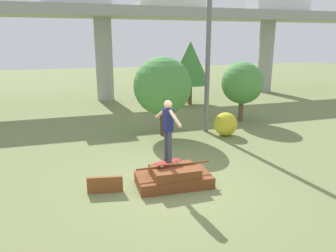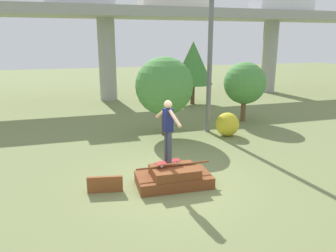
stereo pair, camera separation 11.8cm
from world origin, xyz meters
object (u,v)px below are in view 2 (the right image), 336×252
(skater, at_px, (168,126))
(car_on_overpass_mid, at_px, (281,3))
(skateboard, at_px, (168,162))
(bush_yellow_flowering, at_px, (227,124))
(tree_mid_back, at_px, (164,86))
(tree_behind_left, at_px, (193,63))
(utility_pole, at_px, (211,30))
(tree_behind_right, at_px, (245,83))
(car_on_overpass_right, at_px, (172,0))

(skater, height_order, car_on_overpass_mid, car_on_overpass_mid)
(skateboard, xyz_separation_m, car_on_overpass_mid, (12.64, 13.47, 5.72))
(bush_yellow_flowering, bearing_deg, tree_mid_back, 160.15)
(skateboard, xyz_separation_m, tree_behind_left, (4.95, 10.85, 1.82))
(utility_pole, relative_size, tree_behind_right, 2.87)
(skateboard, relative_size, car_on_overpass_mid, 0.17)
(skater, bearing_deg, car_on_overpass_mid, 46.84)
(skater, relative_size, bush_yellow_flowering, 1.72)
(utility_pole, height_order, bush_yellow_flowering, utility_pole)
(skateboard, distance_m, bush_yellow_flowering, 5.42)
(tree_behind_left, height_order, tree_mid_back, tree_behind_left)
(skateboard, bearing_deg, bush_yellow_flowering, 45.79)
(skater, relative_size, tree_behind_right, 0.58)
(tree_mid_back, bearing_deg, bush_yellow_flowering, -19.85)
(skater, relative_size, car_on_overpass_mid, 0.39)
(car_on_overpass_mid, distance_m, utility_pole, 13.00)
(skateboard, height_order, tree_behind_right, tree_behind_right)
(skater, distance_m, car_on_overpass_right, 15.62)
(car_on_overpass_right, relative_size, utility_pole, 0.54)
(utility_pole, bearing_deg, skateboard, -124.70)
(skateboard, bearing_deg, utility_pole, 55.30)
(car_on_overpass_mid, bearing_deg, bush_yellow_flowering, -132.73)
(skateboard, bearing_deg, tree_mid_back, 74.58)
(tree_behind_left, bearing_deg, skateboard, -114.51)
(tree_mid_back, relative_size, bush_yellow_flowering, 3.33)
(skateboard, distance_m, tree_behind_right, 8.32)
(skateboard, bearing_deg, skater, 180.00)
(car_on_overpass_mid, height_order, tree_mid_back, car_on_overpass_mid)
(utility_pole, distance_m, bush_yellow_flowering, 3.89)
(car_on_overpass_mid, xyz_separation_m, tree_behind_right, (-6.94, -7.52, -4.54))
(skater, bearing_deg, tree_behind_right, 46.29)
(car_on_overpass_mid, relative_size, tree_behind_left, 1.14)
(car_on_overpass_right, bearing_deg, car_on_overpass_mid, -4.68)
(utility_pole, xyz_separation_m, tree_behind_right, (2.42, 1.23, -2.39))
(skateboard, relative_size, utility_pole, 0.09)
(tree_behind_left, distance_m, tree_behind_right, 4.99)
(skateboard, distance_m, utility_pole, 6.76)
(car_on_overpass_right, bearing_deg, skater, -108.30)
(utility_pole, relative_size, bush_yellow_flowering, 8.47)
(car_on_overpass_mid, xyz_separation_m, car_on_overpass_right, (-7.96, 0.65, 0.02))
(tree_mid_back, bearing_deg, skater, -105.42)
(tree_behind_left, bearing_deg, tree_behind_right, -81.33)
(skateboard, height_order, tree_behind_left, tree_behind_left)
(tree_behind_right, bearing_deg, car_on_overpass_mid, 47.28)
(bush_yellow_flowering, bearing_deg, utility_pole, 121.26)
(skateboard, height_order, tree_mid_back, tree_mid_back)
(utility_pole, height_order, tree_behind_right, utility_pole)
(car_on_overpass_right, xyz_separation_m, bush_yellow_flowering, (-0.89, -10.24, -5.95))
(car_on_overpass_mid, xyz_separation_m, bush_yellow_flowering, (-8.86, -9.59, -5.92))
(car_on_overpass_mid, distance_m, tree_behind_left, 9.01)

